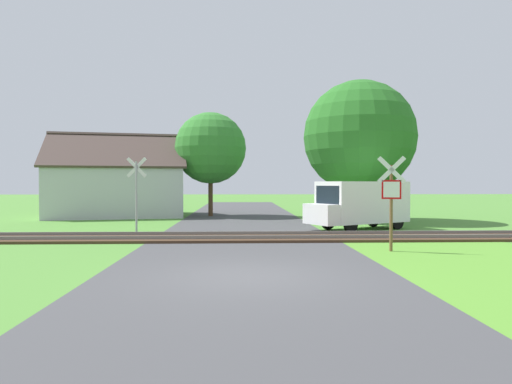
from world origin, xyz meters
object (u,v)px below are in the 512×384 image
object	(u,v)px
stop_sign_near	(391,196)
mail_truck	(360,203)
tree_right	(359,137)
house	(117,189)
crossing_sign_far	(136,189)
tree_center	(210,148)

from	to	relation	value
stop_sign_near	mail_truck	distance (m)	6.87
tree_right	house	bearing A→B (deg)	163.48
house	tree_right	bearing A→B (deg)	-27.28
crossing_sign_far	house	bearing A→B (deg)	114.43
crossing_sign_far	tree_center	world-z (taller)	tree_center
stop_sign_near	house	world-z (taller)	house
crossing_sign_far	mail_truck	xyz separation A→B (m)	(10.00, 1.42, -0.65)
house	tree_center	size ratio (longest dim) A/B	1.42
crossing_sign_far	tree_center	bearing A→B (deg)	82.53
tree_right	mail_truck	world-z (taller)	tree_right
tree_right	mail_truck	distance (m)	6.29
stop_sign_near	tree_right	distance (m)	12.38
stop_sign_near	mail_truck	xyz separation A→B (m)	(0.83, 6.80, -0.51)
tree_center	tree_right	xyz separation A→B (m)	(8.80, -4.17, 0.36)
stop_sign_near	house	distance (m)	20.70
stop_sign_near	mail_truck	size ratio (longest dim) A/B	0.58
stop_sign_near	tree_center	bearing A→B (deg)	-54.01
stop_sign_near	tree_right	xyz separation A→B (m)	(2.11, 11.80, 3.08)
house	stop_sign_near	bearing A→B (deg)	-62.42
house	mail_truck	size ratio (longest dim) A/B	1.87
stop_sign_near	tree_center	distance (m)	17.52
tree_center	tree_right	size ratio (longest dim) A/B	0.85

